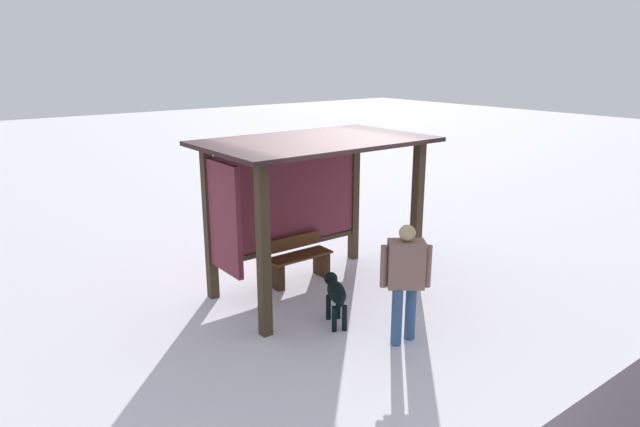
# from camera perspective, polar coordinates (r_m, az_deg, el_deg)

# --- Properties ---
(ground_plane) EXTENTS (60.00, 60.00, 0.00)m
(ground_plane) POSITION_cam_1_polar(r_m,az_deg,el_deg) (8.89, -0.38, -7.85)
(ground_plane) COLOR white
(bus_shelter) EXTENTS (3.36, 2.05, 2.40)m
(bus_shelter) POSITION_cam_1_polar(r_m,az_deg,el_deg) (8.48, -2.26, 3.30)
(bus_shelter) COLOR #3A2D1D
(bus_shelter) RESTS_ON ground
(bench_left_inside) EXTENTS (1.11, 0.38, 0.74)m
(bench_left_inside) POSITION_cam_1_polar(r_m,az_deg,el_deg) (9.12, -2.22, -4.93)
(bench_left_inside) COLOR #4F2C15
(bench_left_inside) RESTS_ON ground
(person_walking) EXTENTS (0.57, 0.48, 1.58)m
(person_walking) POSITION_cam_1_polar(r_m,az_deg,el_deg) (7.10, 8.77, -6.24)
(person_walking) COLOR #826055
(person_walking) RESTS_ON ground
(dog) EXTENTS (0.48, 0.80, 0.64)m
(dog) POSITION_cam_1_polar(r_m,az_deg,el_deg) (7.68, 1.62, -8.16)
(dog) COLOR black
(dog) RESTS_ON ground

